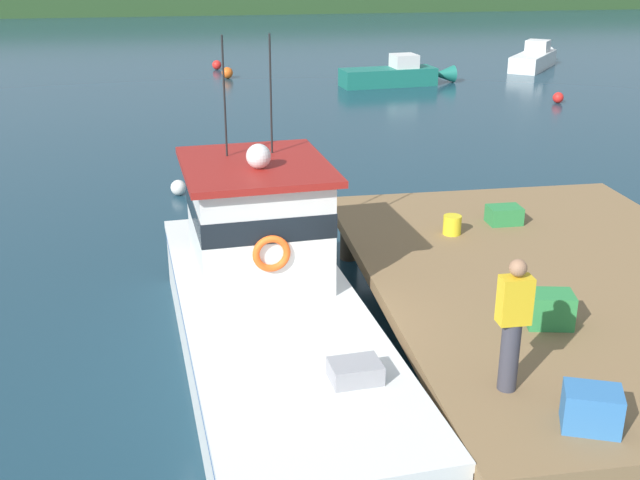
{
  "coord_description": "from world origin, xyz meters",
  "views": [
    {
      "loc": [
        -0.78,
        -10.35,
        6.11
      ],
      "look_at": [
        1.2,
        1.65,
        1.4
      ],
      "focal_mm": 43.95,
      "sensor_mm": 36.0,
      "label": 1
    }
  ],
  "objects_px": {
    "bait_bucket": "(452,225)",
    "deckhand_by_the_boat": "(513,323)",
    "main_fishing_boat": "(267,303)",
    "mooring_buoy_inshore": "(227,73)",
    "crate_single_far": "(592,409)",
    "moored_boat_off_the_point": "(396,75)",
    "mooring_buoy_outer": "(178,188)",
    "crate_stack_near_edge": "(550,309)",
    "moored_boat_far_left": "(535,59)",
    "mooring_buoy_channel_marker": "(558,98)",
    "crate_stack_mid_dock": "(504,215)",
    "mooring_buoy_spare_mooring": "(217,65)"
  },
  "relations": [
    {
      "from": "moored_boat_far_left",
      "to": "mooring_buoy_inshore",
      "type": "bearing_deg",
      "value": -177.46
    },
    {
      "from": "main_fishing_boat",
      "to": "mooring_buoy_inshore",
      "type": "distance_m",
      "value": 26.25
    },
    {
      "from": "bait_bucket",
      "to": "deckhand_by_the_boat",
      "type": "distance_m",
      "value": 5.15
    },
    {
      "from": "moored_boat_off_the_point",
      "to": "mooring_buoy_spare_mooring",
      "type": "height_order",
      "value": "moored_boat_off_the_point"
    },
    {
      "from": "deckhand_by_the_boat",
      "to": "mooring_buoy_inshore",
      "type": "distance_m",
      "value": 29.47
    },
    {
      "from": "mooring_buoy_channel_marker",
      "to": "mooring_buoy_inshore",
      "type": "distance_m",
      "value": 14.87
    },
    {
      "from": "deckhand_by_the_boat",
      "to": "moored_boat_far_left",
      "type": "relative_size",
      "value": 0.35
    },
    {
      "from": "crate_stack_mid_dock",
      "to": "deckhand_by_the_boat",
      "type": "bearing_deg",
      "value": -111.42
    },
    {
      "from": "mooring_buoy_spare_mooring",
      "to": "mooring_buoy_inshore",
      "type": "relative_size",
      "value": 0.88
    },
    {
      "from": "main_fishing_boat",
      "to": "bait_bucket",
      "type": "height_order",
      "value": "main_fishing_boat"
    },
    {
      "from": "crate_stack_mid_dock",
      "to": "moored_boat_off_the_point",
      "type": "bearing_deg",
      "value": 80.68
    },
    {
      "from": "deckhand_by_the_boat",
      "to": "mooring_buoy_inshore",
      "type": "relative_size",
      "value": 3.14
    },
    {
      "from": "mooring_buoy_channel_marker",
      "to": "mooring_buoy_inshore",
      "type": "xyz_separation_m",
      "value": [
        -12.57,
        7.93,
        0.05
      ]
    },
    {
      "from": "main_fishing_boat",
      "to": "mooring_buoy_inshore",
      "type": "xyz_separation_m",
      "value": [
        0.79,
        26.22,
        -0.75
      ]
    },
    {
      "from": "crate_stack_near_edge",
      "to": "deckhand_by_the_boat",
      "type": "height_order",
      "value": "deckhand_by_the_boat"
    },
    {
      "from": "deckhand_by_the_boat",
      "to": "moored_boat_far_left",
      "type": "xyz_separation_m",
      "value": [
        13.66,
        30.04,
        -1.61
      ]
    },
    {
      "from": "main_fishing_boat",
      "to": "moored_boat_far_left",
      "type": "bearing_deg",
      "value": 59.02
    },
    {
      "from": "crate_stack_near_edge",
      "to": "deckhand_by_the_boat",
      "type": "relative_size",
      "value": 0.37
    },
    {
      "from": "deckhand_by_the_boat",
      "to": "mooring_buoy_outer",
      "type": "relative_size",
      "value": 4.16
    },
    {
      "from": "deckhand_by_the_boat",
      "to": "mooring_buoy_channel_marker",
      "type": "distance_m",
      "value": 24.1
    },
    {
      "from": "crate_stack_near_edge",
      "to": "moored_boat_off_the_point",
      "type": "xyz_separation_m",
      "value": [
        4.38,
        24.92,
        -0.98
      ]
    },
    {
      "from": "crate_stack_near_edge",
      "to": "mooring_buoy_spare_mooring",
      "type": "height_order",
      "value": "crate_stack_near_edge"
    },
    {
      "from": "crate_stack_mid_dock",
      "to": "mooring_buoy_inshore",
      "type": "relative_size",
      "value": 1.16
    },
    {
      "from": "crate_single_far",
      "to": "main_fishing_boat",
      "type": "bearing_deg",
      "value": 127.41
    },
    {
      "from": "bait_bucket",
      "to": "mooring_buoy_channel_marker",
      "type": "xyz_separation_m",
      "value": [
        9.87,
        16.43,
        -1.16
      ]
    },
    {
      "from": "crate_single_far",
      "to": "bait_bucket",
      "type": "relative_size",
      "value": 1.76
    },
    {
      "from": "mooring_buoy_outer",
      "to": "mooring_buoy_inshore",
      "type": "relative_size",
      "value": 0.75
    },
    {
      "from": "mooring_buoy_inshore",
      "to": "moored_boat_off_the_point",
      "type": "bearing_deg",
      "value": -22.55
    },
    {
      "from": "main_fishing_boat",
      "to": "mooring_buoy_outer",
      "type": "relative_size",
      "value": 25.32
    },
    {
      "from": "main_fishing_boat",
      "to": "mooring_buoy_spare_mooring",
      "type": "relative_size",
      "value": 21.83
    },
    {
      "from": "crate_stack_mid_dock",
      "to": "moored_boat_off_the_point",
      "type": "relative_size",
      "value": 0.11
    },
    {
      "from": "crate_stack_near_edge",
      "to": "moored_boat_off_the_point",
      "type": "height_order",
      "value": "crate_stack_near_edge"
    },
    {
      "from": "crate_stack_near_edge",
      "to": "mooring_buoy_outer",
      "type": "xyz_separation_m",
      "value": [
        -5.05,
        10.43,
        -1.24
      ]
    },
    {
      "from": "main_fishing_boat",
      "to": "mooring_buoy_outer",
      "type": "bearing_deg",
      "value": 99.04
    },
    {
      "from": "mooring_buoy_outer",
      "to": "crate_single_far",
      "type": "bearing_deg",
      "value": -70.69
    },
    {
      "from": "main_fishing_boat",
      "to": "deckhand_by_the_boat",
      "type": "xyz_separation_m",
      "value": [
        2.49,
        -3.14,
        1.05
      ]
    },
    {
      "from": "moored_boat_off_the_point",
      "to": "mooring_buoy_channel_marker",
      "type": "xyz_separation_m",
      "value": [
        5.31,
        -4.92,
        -0.25
      ]
    },
    {
      "from": "deckhand_by_the_boat",
      "to": "moored_boat_off_the_point",
      "type": "height_order",
      "value": "deckhand_by_the_boat"
    },
    {
      "from": "crate_stack_mid_dock",
      "to": "moored_boat_far_left",
      "type": "height_order",
      "value": "crate_stack_mid_dock"
    },
    {
      "from": "deckhand_by_the_boat",
      "to": "mooring_buoy_spare_mooring",
      "type": "relative_size",
      "value": 3.59
    },
    {
      "from": "moored_boat_far_left",
      "to": "crate_single_far",
      "type": "bearing_deg",
      "value": -112.92
    },
    {
      "from": "mooring_buoy_outer",
      "to": "mooring_buoy_inshore",
      "type": "distance_m",
      "value": 17.63
    },
    {
      "from": "bait_bucket",
      "to": "deckhand_by_the_boat",
      "type": "height_order",
      "value": "deckhand_by_the_boat"
    },
    {
      "from": "main_fishing_boat",
      "to": "mooring_buoy_spare_mooring",
      "type": "height_order",
      "value": "main_fishing_boat"
    },
    {
      "from": "crate_single_far",
      "to": "mooring_buoy_spare_mooring",
      "type": "xyz_separation_m",
      "value": [
        -2.66,
        32.95,
        -1.2
      ]
    },
    {
      "from": "crate_single_far",
      "to": "moored_boat_off_the_point",
      "type": "distance_m",
      "value": 27.7
    },
    {
      "from": "crate_stack_near_edge",
      "to": "deckhand_by_the_boat",
      "type": "bearing_deg",
      "value": -129.28
    },
    {
      "from": "moored_boat_off_the_point",
      "to": "mooring_buoy_outer",
      "type": "bearing_deg",
      "value": -123.07
    },
    {
      "from": "main_fishing_boat",
      "to": "crate_single_far",
      "type": "distance_m",
      "value": 5.08
    },
    {
      "from": "main_fishing_boat",
      "to": "crate_stack_mid_dock",
      "type": "xyz_separation_m",
      "value": [
        4.61,
        2.24,
        0.35
      ]
    }
  ]
}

